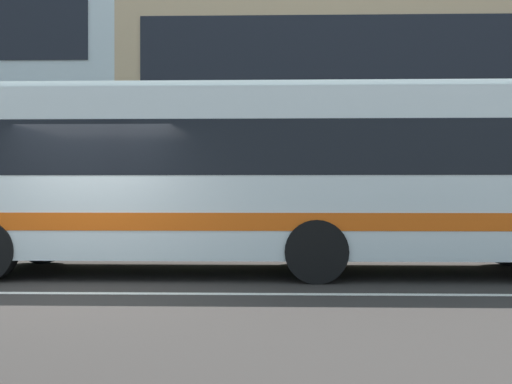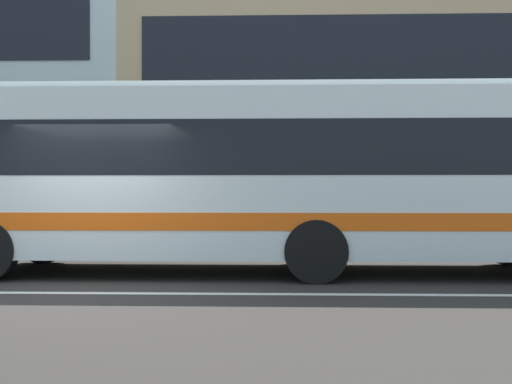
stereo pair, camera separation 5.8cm
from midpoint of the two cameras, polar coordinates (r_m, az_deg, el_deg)
ground_plane at (r=8.90m, az=-17.11°, el=-9.28°), size 160.00×160.00×0.00m
lane_centre_line at (r=8.89m, az=-17.11°, el=-9.25°), size 60.00×0.16×0.01m
hedge_row_far at (r=14.31m, az=-9.25°, el=-3.69°), size 14.62×1.10×1.00m
apartment_block_right at (r=25.54m, az=14.03°, el=8.42°), size 20.75×11.99×10.28m
transit_bus at (r=10.52m, az=1.77°, el=1.88°), size 11.18×2.71×3.22m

